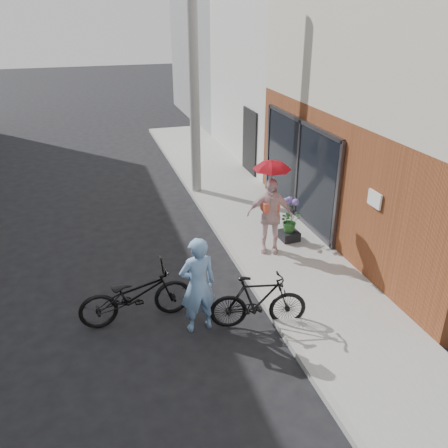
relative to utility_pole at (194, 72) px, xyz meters
name	(u,v)px	position (x,y,z in m)	size (l,w,h in m)	color
ground	(217,314)	(-1.10, -6.00, -3.50)	(80.00, 80.00, 0.00)	black
sidewalk	(280,247)	(1.00, -4.00, -3.44)	(2.20, 24.00, 0.12)	#989893
curb	(232,254)	(-0.16, -4.00, -3.44)	(0.12, 24.00, 0.12)	#9E9E99
plaster_building	(341,55)	(6.10, 3.00, 0.00)	(8.00, 6.00, 7.00)	silver
east_building_far	(268,41)	(6.10, 10.00, 0.00)	(8.00, 8.00, 7.00)	gray
utility_pole	(194,72)	(0.00, 0.00, 0.00)	(0.28, 0.28, 7.00)	#9E9E99
officer	(198,285)	(-1.50, -6.30, -2.62)	(0.64, 0.42, 1.76)	#719BCA
bike_left	(136,295)	(-2.50, -5.73, -2.98)	(0.69, 1.99, 1.04)	black
bike_right	(258,301)	(-0.50, -6.53, -2.99)	(0.48, 1.69, 1.01)	black
kimono_woman	(270,216)	(0.64, -4.16, -2.53)	(0.99, 0.41, 1.70)	beige
parasol	(272,163)	(0.64, -4.16, -1.35)	(0.77, 0.77, 0.67)	red
planter	(289,235)	(1.30, -3.81, -3.27)	(0.41, 0.41, 0.21)	black
potted_plant	(290,221)	(1.30, -3.81, -2.90)	(0.48, 0.42, 0.53)	#265B24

